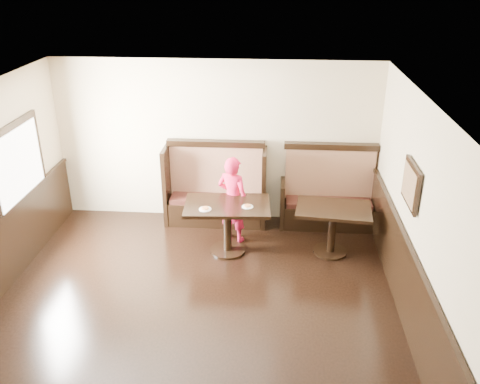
# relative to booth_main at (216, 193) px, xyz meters

# --- Properties ---
(ground) EXTENTS (7.00, 7.00, 0.00)m
(ground) POSITION_rel_booth_main_xyz_m (0.00, -3.30, -0.53)
(ground) COLOR black
(ground) RESTS_ON ground
(room_shell) EXTENTS (7.00, 7.00, 7.00)m
(room_shell) POSITION_rel_booth_main_xyz_m (-0.30, -3.01, 0.14)
(room_shell) COLOR #C6B490
(room_shell) RESTS_ON ground
(booth_main) EXTENTS (1.75, 0.72, 1.45)m
(booth_main) POSITION_rel_booth_main_xyz_m (0.00, 0.00, 0.00)
(booth_main) COLOR black
(booth_main) RESTS_ON ground
(booth_neighbor) EXTENTS (1.65, 0.72, 1.45)m
(booth_neighbor) POSITION_rel_booth_main_xyz_m (1.95, -0.00, -0.05)
(booth_neighbor) COLOR black
(booth_neighbor) RESTS_ON ground
(table_main) EXTENTS (1.35, 0.89, 0.83)m
(table_main) POSITION_rel_booth_main_xyz_m (0.30, -1.04, 0.11)
(table_main) COLOR black
(table_main) RESTS_ON ground
(table_neighbor) EXTENTS (1.20, 0.86, 0.79)m
(table_neighbor) POSITION_rel_booth_main_xyz_m (1.93, -0.95, 0.06)
(table_neighbor) COLOR black
(table_neighbor) RESTS_ON ground
(child) EXTENTS (0.63, 0.53, 1.46)m
(child) POSITION_rel_booth_main_xyz_m (0.36, -0.65, 0.20)
(child) COLOR red
(child) RESTS_ON ground
(pizza_plate_left) EXTENTS (0.19, 0.19, 0.03)m
(pizza_plate_left) POSITION_rel_booth_main_xyz_m (-0.01, -1.24, 0.32)
(pizza_plate_left) COLOR white
(pizza_plate_left) RESTS_ON table_main
(pizza_plate_right) EXTENTS (0.17, 0.17, 0.03)m
(pizza_plate_right) POSITION_rel_booth_main_xyz_m (0.62, -1.11, 0.32)
(pizza_plate_right) COLOR white
(pizza_plate_right) RESTS_ON table_main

